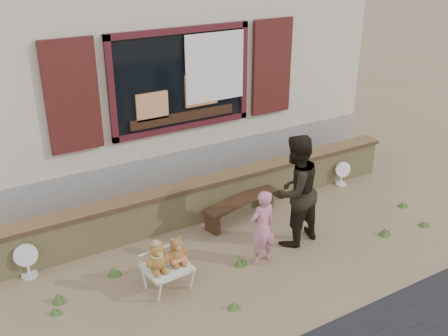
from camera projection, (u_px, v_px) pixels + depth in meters
ground at (244, 243)px, 7.85m from camera, size 80.00×80.00×0.00m
shopfront at (125, 55)px, 10.54m from camera, size 8.04×5.13×4.00m
brick_wall at (211, 196)px, 8.50m from camera, size 7.10×0.36×0.67m
bench at (241, 204)px, 8.41m from camera, size 1.44×0.61×0.36m
folding_chair at (167, 268)px, 6.72m from camera, size 0.60×0.54×0.35m
teddy_bear_left at (157, 256)px, 6.55m from camera, size 0.33×0.29×0.42m
teddy_bear_right at (176, 250)px, 6.70m from camera, size 0.31×0.27×0.39m
child at (262, 227)px, 7.18m from camera, size 0.42×0.30×1.11m
adult at (295, 191)px, 7.55m from camera, size 0.92×0.77×1.70m
fan_left at (27, 260)px, 6.99m from camera, size 0.33×0.22×0.51m
fan_right at (342, 173)px, 9.57m from camera, size 0.30×0.19×0.46m
grass_tufts at (245, 260)px, 7.35m from camera, size 5.92×1.59×0.15m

